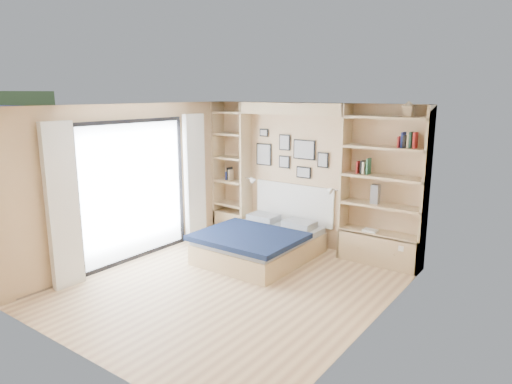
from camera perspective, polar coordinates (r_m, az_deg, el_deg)
The scene contains 8 objects.
ground at distance 6.54m, azimuth -3.13°, elevation -11.72°, with size 4.50×4.50×0.00m, color #DFBD8B.
room_shell at distance 7.60m, azimuth 1.73°, elevation 0.25°, with size 4.50×4.50×4.50m.
bed at distance 7.53m, azimuth 0.60°, elevation -6.29°, with size 1.58×2.02×1.07m.
photo_gallery at distance 8.12m, azimuth 4.17°, elevation 4.79°, with size 1.48×0.02×0.82m.
reading_lamps at distance 7.94m, azimuth 4.19°, elevation 0.93°, with size 1.92×0.12×0.15m.
shelf_decor at distance 7.29m, azimuth 13.76°, elevation 4.36°, with size 3.54×0.23×2.03m.
deck at distance 9.11m, azimuth -21.11°, elevation -5.54°, with size 3.20×4.00×0.05m, color #736355.
deck_chair at distance 9.71m, azimuth -15.34°, elevation -1.76°, with size 0.63×0.87×0.79m.
Camera 1 is at (3.78, -4.63, 2.66)m, focal length 32.00 mm.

